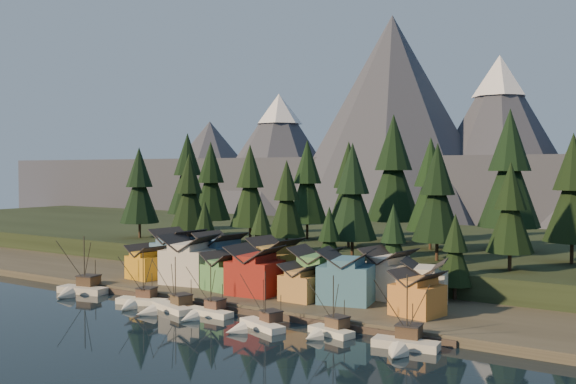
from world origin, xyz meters
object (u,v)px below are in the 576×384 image
Objects in this scene: boat_4 at (256,318)px; house_front_1 at (189,258)px; house_front_0 at (147,261)px; house_back_0 at (178,251)px; house_back_1 at (220,254)px; boat_3 at (204,306)px; boat_2 at (167,301)px; boat_1 at (138,295)px; boat_6 at (404,334)px; boat_5 at (327,323)px; boat_0 at (78,282)px.

boat_4 is 36.03m from house_front_1.
house_front_0 is 7.32m from house_back_0.
house_back_1 is (13.09, 8.82, 1.40)m from house_front_0.
boat_3 is 1.00× the size of house_back_0.
house_front_1 reaches higher than boat_4.
boat_1 is at bearing -169.57° from boat_2.
boat_6 is 1.03× the size of house_front_1.
house_front_1 is at bearing -99.80° from house_back_1.
house_back_1 is at bearing 126.27° from boat_3.
house_front_1 is 1.13× the size of house_back_1.
house_front_0 is at bearing 178.91° from boat_5.
boat_2 is 0.94× the size of boat_6.
house_back_1 is (17.35, 23.13, 4.18)m from boat_0.
boat_5 is at bearing -14.43° from boat_1.
boat_5 is at bearing 3.47° from boat_3.
boat_3 is at bearing 172.12° from boat_6.
boat_0 is 25.96m from boat_2.
boat_6 is 57.90m from house_back_1.
house_back_1 reaches higher than house_front_0.
boat_0 is 1.14× the size of house_front_1.
boat_0 reaches higher than boat_4.
house_back_0 is (-38.93, 23.74, 5.06)m from boat_4.
boat_3 is 29.39m from house_back_1.
boat_5 is 12.56m from boat_6.
house_back_0 is at bearing 171.46° from boat_5.
boat_3 is at bearing -168.86° from boat_4.
house_back_1 reaches higher than boat_3.
boat_6 reaches higher than boat_3.
house_back_0 is at bearing 136.64° from house_front_1.
house_front_0 is (4.27, 14.31, 2.78)m from boat_0.
boat_2 is 1.07× the size of boat_5.
house_front_1 reaches higher than boat_3.
boat_6 is (52.05, -0.16, 0.25)m from boat_1.
house_front_0 is at bearing -142.73° from house_back_1.
house_back_0 reaches higher than boat_3.
house_front_0 is 15.85m from house_back_1.
boat_0 reaches higher than boat_5.
boat_4 is at bearing -41.19° from house_front_1.
house_back_0 is (-18.65, 22.57, 4.92)m from boat_2.
boat_1 reaches higher than house_front_0.
boat_4 is (20.28, -1.17, -0.14)m from boat_2.
boat_3 is at bearing -12.67° from boat_0.
boat_2 is 1.05× the size of house_back_0.
boat_1 is at bearing -165.00° from boat_5.
boat_3 is at bearing -33.94° from house_back_0.
house_back_0 reaches higher than boat_2.
boat_2 is 20.60m from house_front_1.
house_back_1 reaches higher than boat_2.
boat_1 is 1.04× the size of house_back_0.
boat_5 is at bearing -11.49° from boat_0.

